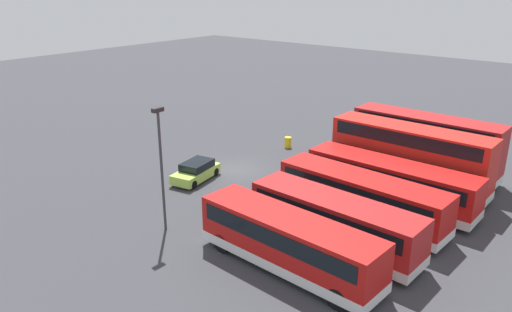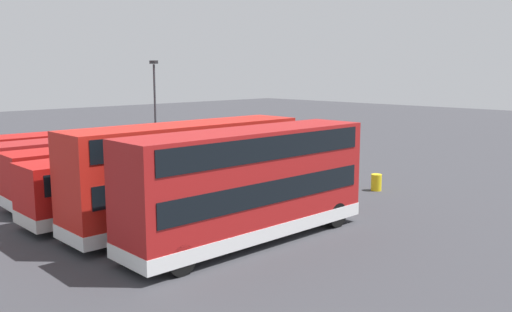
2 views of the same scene
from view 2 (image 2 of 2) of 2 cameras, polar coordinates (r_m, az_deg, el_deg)
ground_plane at (r=36.05m, az=2.80°, el=-1.93°), size 140.00×140.00×0.00m
bus_double_decker_near_end at (r=21.52m, az=-0.71°, el=-2.77°), size 2.79×11.26×4.55m
bus_double_decker_second at (r=24.06m, az=-7.20°, el=-1.58°), size 2.75×11.33×4.55m
bus_single_deck_third at (r=26.81m, az=-11.84°, el=-2.41°), size 2.75×11.54×2.95m
bus_single_deck_fourth at (r=29.84m, az=-14.90°, el=-1.36°), size 3.12×11.05×2.95m
bus_single_deck_fifth at (r=33.07m, az=-18.84°, el=-0.56°), size 2.97×10.23×2.95m
bus_single_deck_sixth at (r=36.42m, az=-20.27°, el=0.22°), size 3.11×10.55×2.95m
car_hatchback_silver at (r=39.05m, az=0.17°, el=-0.03°), size 4.33×2.52×1.43m
lamp_post_tall at (r=41.15m, az=-10.61°, el=5.54°), size 0.70×0.30×7.55m
waste_bin_yellow at (r=31.85m, az=12.56°, el=-2.73°), size 0.60×0.60×0.95m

